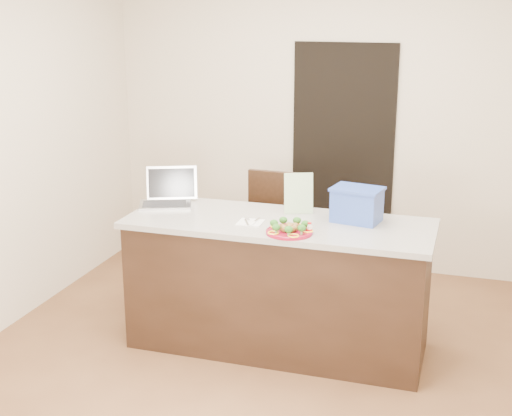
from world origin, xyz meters
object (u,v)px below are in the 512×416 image
(plate, at_px, (289,232))
(laptop, at_px, (168,194))
(blue_box, at_px, (357,204))
(napkin, at_px, (250,222))
(island, at_px, (278,284))
(chair, at_px, (273,232))
(yogurt_bottle, at_px, (310,229))

(plate, bearing_deg, laptop, 158.04)
(blue_box, bearing_deg, napkin, -149.43)
(island, relative_size, napkin, 12.79)
(plate, xyz_separation_m, chair, (-0.37, 0.92, -0.33))
(island, relative_size, plate, 6.90)
(laptop, bearing_deg, chair, 15.78)
(napkin, bearing_deg, laptop, 159.07)
(plate, bearing_deg, island, 119.69)
(napkin, xyz_separation_m, laptop, (-0.71, 0.27, 0.07))
(blue_box, bearing_deg, laptop, -170.83)
(chair, bearing_deg, plate, -65.12)
(yogurt_bottle, xyz_separation_m, blue_box, (0.24, 0.35, 0.09))
(yogurt_bottle, bearing_deg, plate, -165.54)
(napkin, height_order, chair, chair)
(plate, distance_m, yogurt_bottle, 0.13)
(laptop, distance_m, chair, 0.91)
(island, distance_m, laptop, 1.04)
(blue_box, bearing_deg, chair, 154.17)
(island, relative_size, chair, 1.94)
(island, height_order, chair, chair)
(napkin, bearing_deg, chair, 95.07)
(napkin, bearing_deg, yogurt_bottle, -13.87)
(plate, relative_size, napkin, 1.85)
(napkin, relative_size, blue_box, 0.45)
(laptop, relative_size, blue_box, 1.20)
(chair, bearing_deg, laptop, -138.91)
(island, distance_m, plate, 0.54)
(laptop, bearing_deg, plate, -44.47)
(yogurt_bottle, bearing_deg, laptop, 161.65)
(island, xyz_separation_m, napkin, (-0.17, -0.10, 0.46))
(laptop, bearing_deg, blue_box, -23.68)
(island, bearing_deg, chair, 109.19)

